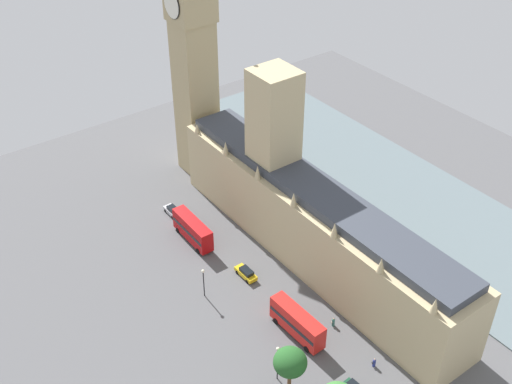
# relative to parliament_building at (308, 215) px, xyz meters

# --- Properties ---
(ground_plane) EXTENTS (136.09, 136.09, 0.00)m
(ground_plane) POSITION_rel_parliament_building_xyz_m (1.99, 1.64, -8.77)
(ground_plane) COLOR #565659
(river_thames) EXTENTS (30.73, 122.48, 0.25)m
(river_thames) POSITION_rel_parliament_building_xyz_m (-25.92, 1.64, -8.64)
(river_thames) COLOR slate
(river_thames) RESTS_ON ground
(parliament_building) EXTENTS (10.93, 66.09, 32.27)m
(parliament_building) POSITION_rel_parliament_building_xyz_m (0.00, 0.00, 0.00)
(parliament_building) COLOR tan
(parliament_building) RESTS_ON ground
(clock_tower) EXTENTS (7.88, 7.88, 53.89)m
(clock_tower) POSITION_rel_parliament_building_xyz_m (0.35, -35.64, 19.09)
(clock_tower) COLOR tan
(clock_tower) RESTS_ON ground
(car_silver_by_river_gate) EXTENTS (1.90, 4.28, 1.74)m
(car_silver_by_river_gate) POSITION_rel_parliament_building_xyz_m (13.79, -24.51, -7.88)
(car_silver_by_river_gate) COLOR #B7B7BC
(car_silver_by_river_gate) RESTS_ON ground
(double_decker_bus_leading) EXTENTS (2.74, 10.53, 4.75)m
(double_decker_bus_leading) POSITION_rel_parliament_building_xyz_m (14.75, -15.22, -6.14)
(double_decker_bus_leading) COLOR #B20C0F
(double_decker_bus_leading) RESTS_ON ground
(car_yellow_cab_under_trees) EXTENTS (1.87, 4.64, 1.74)m
(car_yellow_cab_under_trees) POSITION_rel_parliament_building_xyz_m (12.58, -1.35, -7.88)
(car_yellow_cab_under_trees) COLOR gold
(car_yellow_cab_under_trees) RESTS_ON ground
(double_decker_bus_trailing) EXTENTS (2.93, 10.58, 4.75)m
(double_decker_bus_trailing) POSITION_rel_parliament_building_xyz_m (13.78, 14.05, -6.14)
(double_decker_bus_trailing) COLOR red
(double_decker_bus_trailing) RESTS_ON ground
(pedestrian_opposite_hall) EXTENTS (0.68, 0.61, 1.66)m
(pedestrian_opposite_hall) POSITION_rel_parliament_building_xyz_m (7.98, 16.16, -8.02)
(pedestrian_opposite_hall) COLOR #336B60
(pedestrian_opposite_hall) RESTS_ON ground
(pedestrian_kerbside) EXTENTS (0.68, 0.61, 1.63)m
(pedestrian_kerbside) POSITION_rel_parliament_building_xyz_m (8.53, 25.84, -8.04)
(pedestrian_kerbside) COLOR navy
(pedestrian_kerbside) RESTS_ON ground
(plane_tree_far_end) EXTENTS (4.78, 4.78, 8.77)m
(plane_tree_far_end) POSITION_rel_parliament_building_xyz_m (21.81, 22.04, -2.10)
(plane_tree_far_end) COLOR brown
(plane_tree_far_end) RESTS_ON ground
(street_lamp_near_tower) EXTENTS (0.56, 0.56, 5.87)m
(street_lamp_near_tower) POSITION_rel_parliament_building_xyz_m (20.95, -1.71, -4.63)
(street_lamp_near_tower) COLOR black
(street_lamp_near_tower) RESTS_ON ground
(street_lamp_slot_10) EXTENTS (0.56, 0.56, 6.74)m
(street_lamp_slot_10) POSITION_rel_parliament_building_xyz_m (21.58, 19.01, -4.10)
(street_lamp_slot_10) COLOR black
(street_lamp_slot_10) RESTS_ON ground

